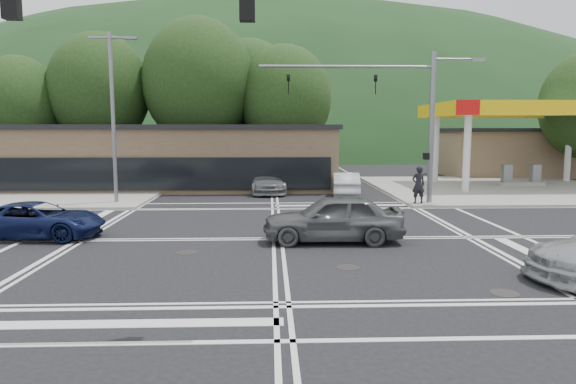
{
  "coord_description": "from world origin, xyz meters",
  "views": [
    {
      "loc": [
        -0.28,
        -18.53,
        4.02
      ],
      "look_at": [
        0.49,
        2.77,
        1.4
      ],
      "focal_mm": 32.0,
      "sensor_mm": 36.0,
      "label": 1
    }
  ],
  "objects_px": {
    "car_queue_a": "(346,184)",
    "car_queue_b": "(287,173)",
    "car_blue_west": "(37,220)",
    "pedestrian": "(418,185)",
    "car_grey_center": "(333,218)",
    "car_northbound": "(266,181)"
  },
  "relations": [
    {
      "from": "car_queue_a",
      "to": "car_queue_b",
      "type": "bearing_deg",
      "value": -60.5
    },
    {
      "from": "car_blue_west",
      "to": "pedestrian",
      "type": "xyz_separation_m",
      "value": [
        16.39,
        7.37,
        0.46
      ]
    },
    {
      "from": "car_grey_center",
      "to": "pedestrian",
      "type": "height_order",
      "value": "pedestrian"
    },
    {
      "from": "car_blue_west",
      "to": "car_queue_b",
      "type": "distance_m",
      "value": 21.59
    },
    {
      "from": "car_grey_center",
      "to": "car_queue_a",
      "type": "relative_size",
      "value": 1.14
    },
    {
      "from": "car_queue_b",
      "to": "car_northbound",
      "type": "xyz_separation_m",
      "value": [
        -1.5,
        -5.94,
        -0.01
      ]
    },
    {
      "from": "car_blue_west",
      "to": "pedestrian",
      "type": "relative_size",
      "value": 2.47
    },
    {
      "from": "car_grey_center",
      "to": "car_queue_b",
      "type": "xyz_separation_m",
      "value": [
        -0.98,
        20.2,
        -0.1
      ]
    },
    {
      "from": "car_blue_west",
      "to": "pedestrian",
      "type": "bearing_deg",
      "value": -62.69
    },
    {
      "from": "car_blue_west",
      "to": "car_queue_a",
      "type": "relative_size",
      "value": 1.1
    },
    {
      "from": "car_queue_a",
      "to": "pedestrian",
      "type": "relative_size",
      "value": 2.24
    },
    {
      "from": "pedestrian",
      "to": "car_queue_a",
      "type": "bearing_deg",
      "value": -59.48
    },
    {
      "from": "car_queue_a",
      "to": "car_queue_b",
      "type": "relative_size",
      "value": 0.99
    },
    {
      "from": "car_grey_center",
      "to": "car_queue_b",
      "type": "bearing_deg",
      "value": -176.01
    },
    {
      "from": "car_queue_b",
      "to": "car_northbound",
      "type": "relative_size",
      "value": 0.86
    },
    {
      "from": "car_blue_west",
      "to": "car_queue_b",
      "type": "xyz_separation_m",
      "value": [
        9.89,
        19.19,
        0.08
      ]
    },
    {
      "from": "car_grey_center",
      "to": "car_northbound",
      "type": "height_order",
      "value": "car_grey_center"
    },
    {
      "from": "car_queue_b",
      "to": "pedestrian",
      "type": "bearing_deg",
      "value": 123.44
    },
    {
      "from": "car_blue_west",
      "to": "car_northbound",
      "type": "height_order",
      "value": "car_northbound"
    },
    {
      "from": "car_northbound",
      "to": "car_queue_a",
      "type": "bearing_deg",
      "value": -25.06
    },
    {
      "from": "car_queue_b",
      "to": "car_northbound",
      "type": "height_order",
      "value": "car_queue_b"
    },
    {
      "from": "car_queue_b",
      "to": "pedestrian",
      "type": "xyz_separation_m",
      "value": [
        6.5,
        -11.83,
        0.37
      ]
    }
  ]
}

